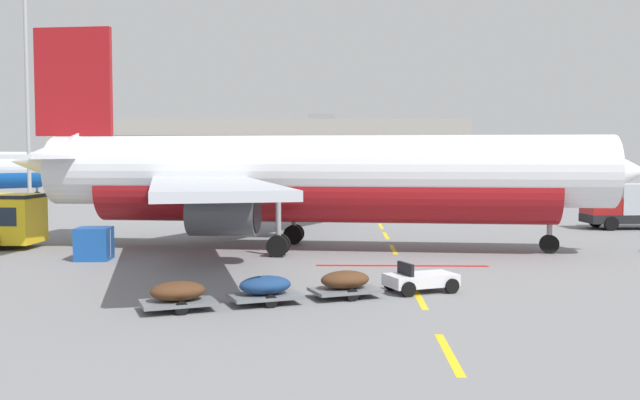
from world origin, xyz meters
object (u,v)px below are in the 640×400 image
Objects in this scene: airliner_foreground at (312,177)px; apron_light_mast_near at (25,15)px; ground_power_truck at (638,205)px; uld_cargo_container at (94,244)px; baggage_train at (307,286)px.

apron_light_mast_near reaches higher than airliner_foreground.
uld_cargo_container is (-32.82, -15.96, -0.85)m from ground_power_truck.
airliner_foreground is 41.67m from apron_light_mast_near.
airliner_foreground is 4.84× the size of ground_power_truck.
ground_power_truck is at bearing 28.11° from airliner_foreground.
uld_cargo_container is at bearing -154.07° from ground_power_truck.
apron_light_mast_near reaches higher than baggage_train.
airliner_foreground is 25.34m from ground_power_truck.
apron_light_mast_near is (-27.81, 27.64, 14.12)m from airliner_foreground.
airliner_foreground is 14.00m from baggage_train.
ground_power_truck is 0.64× the size of baggage_train.
baggage_train is (-21.88, -25.47, -1.11)m from ground_power_truck.
baggage_train is at bearing -41.02° from uld_cargo_container.
ground_power_truck is 36.50m from uld_cargo_container.
ground_power_truck is at bearing -17.45° from apron_light_mast_near.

